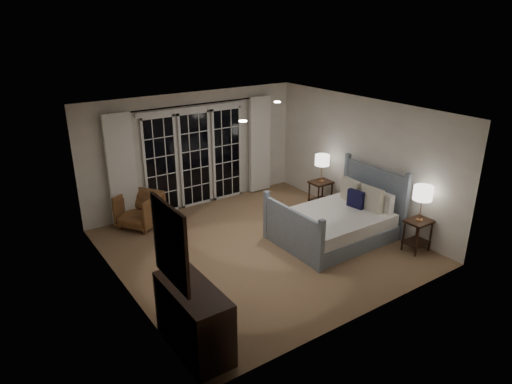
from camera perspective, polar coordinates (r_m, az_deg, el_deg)
floor at (r=8.45m, az=0.49°, el=-6.86°), size 5.00×5.00×0.00m
ceiling at (r=7.59m, az=0.55°, el=10.01°), size 5.00×5.00×0.00m
wall_left at (r=6.92m, az=-16.74°, el=-2.97°), size 0.02×5.00×2.50m
wall_right at (r=9.52m, az=12.99°, el=4.03°), size 0.02×5.00×2.50m
wall_back at (r=9.98m, az=-7.76°, el=5.20°), size 5.00×0.02×2.50m
wall_front at (r=6.22m, az=13.89°, el=-5.48°), size 5.00×0.02×2.50m
french_doors at (r=9.99m, az=-7.60°, el=4.26°), size 2.50×0.04×2.20m
curtain_rod at (r=9.67m, az=-7.78°, el=10.76°), size 3.50×0.03×0.03m
curtain_left at (r=9.32m, az=-16.44°, el=2.68°), size 0.55×0.10×2.25m
curtain_right at (r=10.72m, az=0.47°, el=5.96°), size 0.55×0.10×2.25m
downlight_a at (r=8.53m, az=2.69°, el=11.18°), size 0.12×0.12×0.01m
downlight_b at (r=6.94m, az=-1.64°, el=8.84°), size 0.12×0.12×0.01m
bed at (r=8.78m, az=10.08°, el=-3.77°), size 2.12×1.51×1.23m
nightstand_left at (r=8.65m, az=19.55°, el=-4.59°), size 0.46×0.36×0.59m
nightstand_right at (r=10.07m, az=8.08°, el=0.19°), size 0.47×0.37×0.61m
lamp_left at (r=8.38m, az=20.15°, el=-0.16°), size 0.33×0.33×0.64m
lamp_right at (r=9.84m, az=8.28°, el=3.94°), size 0.31×0.31×0.60m
armchair at (r=9.40m, az=-14.33°, el=-2.17°), size 1.05×1.05×0.70m
dresser at (r=5.98m, az=-7.80°, el=-15.32°), size 0.53×1.24×0.88m
mirror at (r=5.31m, az=-10.67°, el=-6.42°), size 0.05×0.85×1.00m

